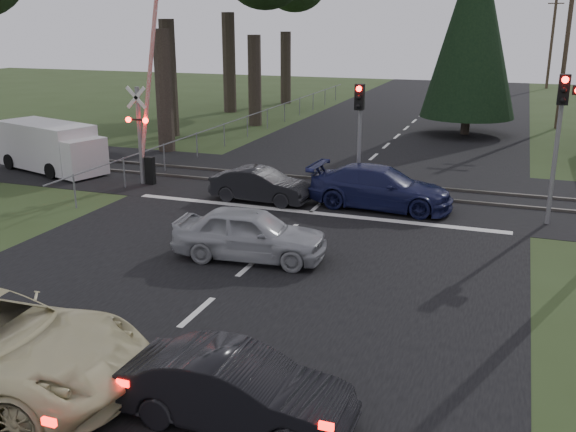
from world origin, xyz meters
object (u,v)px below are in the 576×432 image
at_px(traffic_signal_center, 359,121).
at_px(blue_sedan, 381,188).
at_px(traffic_signal_right, 562,121).
at_px(utility_pole_mid, 566,47).
at_px(dark_car_far, 261,185).
at_px(crossing_signal, 145,133).
at_px(dark_hatchback, 237,390).
at_px(utility_pole_far, 552,37).
at_px(silver_car, 250,234).
at_px(white_van, 53,148).

relative_size(traffic_signal_center, blue_sedan, 0.83).
height_order(traffic_signal_right, utility_pole_mid, utility_pole_mid).
xyz_separation_m(utility_pole_mid, dark_car_far, (-10.58, -21.07, -4.13)).
bearing_deg(crossing_signal, dark_hatchback, -53.46).
relative_size(traffic_signal_right, utility_pole_far, 0.52).
bearing_deg(utility_pole_mid, dark_hatchback, -100.09).
height_order(blue_sedan, dark_car_far, blue_sedan).
height_order(crossing_signal, dark_hatchback, crossing_signal).
xyz_separation_m(traffic_signal_right, silver_car, (-7.75, -5.94, -2.60)).
bearing_deg(blue_sedan, crossing_signal, 91.68).
distance_m(traffic_signal_right, dark_car_far, 10.02).
bearing_deg(traffic_signal_right, dark_car_far, -176.79).
height_order(crossing_signal, white_van, crossing_signal).
distance_m(crossing_signal, dark_hatchback, 16.55).
bearing_deg(white_van, silver_car, -12.78).
height_order(traffic_signal_center, blue_sedan, traffic_signal_center).
height_order(crossing_signal, traffic_signal_right, crossing_signal).
bearing_deg(crossing_signal, dark_car_far, -9.31).
relative_size(utility_pole_far, dark_hatchback, 2.39).
relative_size(silver_car, white_van, 0.75).
bearing_deg(dark_hatchback, traffic_signal_center, 6.57).
xyz_separation_m(traffic_signal_center, silver_car, (-1.20, -7.15, -2.10)).
relative_size(dark_car_far, white_van, 0.65).
relative_size(traffic_signal_right, white_van, 0.84).
distance_m(crossing_signal, silver_car, 9.54).
bearing_deg(dark_car_far, blue_sedan, -77.46).
bearing_deg(blue_sedan, dark_car_far, 101.91).
height_order(traffic_signal_center, dark_car_far, traffic_signal_center).
xyz_separation_m(crossing_signal, dark_hatchback, (9.82, -13.25, -1.44)).
distance_m(dark_hatchback, dark_car_far, 13.23).
bearing_deg(crossing_signal, blue_sedan, -1.13).
relative_size(traffic_signal_center, dark_car_far, 1.13).
height_order(traffic_signal_right, dark_car_far, traffic_signal_right).
bearing_deg(utility_pole_far, dark_car_far, -102.93).
distance_m(traffic_signal_center, dark_car_far, 4.17).
height_order(traffic_signal_right, silver_car, traffic_signal_right).
xyz_separation_m(traffic_signal_right, utility_pole_far, (0.95, 45.53, 1.41)).
bearing_deg(utility_pole_mid, traffic_signal_center, -111.21).
bearing_deg(utility_pole_mid, utility_pole_far, 90.00).
distance_m(crossing_signal, utility_pole_far, 47.96).
distance_m(utility_pole_far, dark_hatchback, 58.91).
distance_m(traffic_signal_right, white_van, 19.92).
bearing_deg(utility_pole_mid, white_van, -136.57).
xyz_separation_m(utility_pole_far, dark_hatchback, (-5.96, -58.46, -4.11)).
height_order(utility_pole_far, blue_sedan, utility_pole_far).
bearing_deg(dark_car_far, dark_hatchback, -156.11).
xyz_separation_m(dark_hatchback, blue_sedan, (-0.46, 13.06, 0.10)).
height_order(crossing_signal, blue_sedan, crossing_signal).
distance_m(utility_pole_far, dark_car_far, 47.44).
bearing_deg(white_van, utility_pole_far, 81.97).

